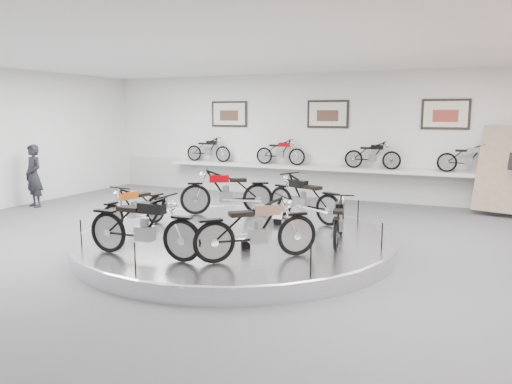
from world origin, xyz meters
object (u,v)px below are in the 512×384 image
at_px(bike_d, 135,207).
at_px(bike_e, 144,225).
at_px(bike_f, 257,228).
at_px(visitor, 34,176).
at_px(bike_b, 304,198).
at_px(bike_a, 339,220).
at_px(display_platform, 235,241).
at_px(bike_c, 227,191).
at_px(shelf, 324,168).

distance_m(bike_d, bike_e, 2.23).
relative_size(bike_f, visitor, 1.00).
height_order(bike_b, bike_d, bike_b).
bearing_deg(bike_a, bike_f, 139.44).
relative_size(display_platform, bike_d, 3.97).
relative_size(bike_c, bike_f, 1.04).
bearing_deg(bike_a, bike_c, 54.07).
height_order(bike_d, bike_e, bike_e).
relative_size(bike_c, bike_d, 1.18).
bearing_deg(bike_d, bike_b, 133.72).
distance_m(bike_c, visitor, 6.32).
bearing_deg(bike_e, bike_a, 38.10).
bearing_deg(display_platform, bike_e, -107.34).
relative_size(bike_d, bike_f, 0.88).
distance_m(shelf, bike_f, 7.95).
bearing_deg(visitor, bike_a, 6.35).
bearing_deg(bike_f, bike_b, 52.19).
bearing_deg(shelf, bike_b, -79.33).
bearing_deg(bike_b, bike_c, 24.77).
relative_size(bike_e, bike_f, 1.03).
height_order(shelf, bike_b, bike_b).
bearing_deg(bike_e, bike_c, 94.61).
relative_size(bike_a, bike_b, 0.81).
xyz_separation_m(bike_b, bike_f, (0.26, -3.24, 0.00)).
distance_m(bike_b, bike_c, 1.95).
xyz_separation_m(display_platform, bike_f, (1.13, -1.47, 0.69)).
distance_m(bike_a, bike_d, 4.29).
distance_m(bike_c, bike_d, 2.43).
distance_m(shelf, visitor, 8.76).
relative_size(display_platform, bike_f, 3.50).
height_order(bike_a, bike_c, bike_c).
distance_m(shelf, bike_a, 6.58).
height_order(shelf, bike_e, bike_e).
xyz_separation_m(shelf, bike_a, (2.11, -6.23, -0.26)).
relative_size(bike_e, visitor, 1.02).
height_order(bike_d, visitor, visitor).
bearing_deg(bike_f, bike_c, 82.22).
xyz_separation_m(bike_e, visitor, (-6.74, 3.83, 0.07)).
distance_m(bike_b, bike_d, 3.74).
xyz_separation_m(bike_a, bike_d, (-4.24, -0.62, 0.04)).
distance_m(display_platform, bike_a, 2.19).
height_order(bike_b, bike_e, bike_e).
xyz_separation_m(display_platform, bike_e, (-0.66, -2.12, 0.70)).
bearing_deg(bike_a, shelf, 8.91).
bearing_deg(shelf, visitor, -147.60).
relative_size(bike_a, bike_c, 0.78).
distance_m(bike_c, bike_f, 3.89).
height_order(bike_c, bike_d, bike_c).
bearing_deg(bike_c, visitor, -28.99).
bearing_deg(bike_e, bike_d, 129.93).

